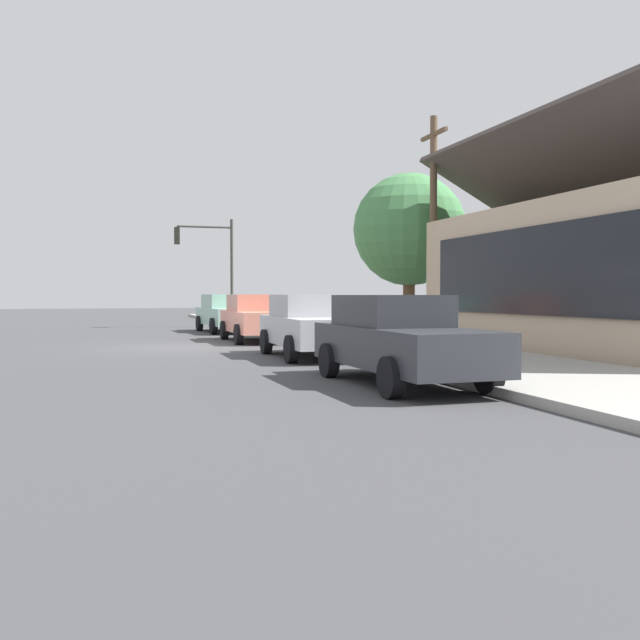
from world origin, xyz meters
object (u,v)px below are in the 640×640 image
shade_tree (409,230)px  fire_hydrant_red (323,330)px  utility_pole_wooden (433,224)px  car_charcoal (399,339)px  car_seafoam (227,313)px  car_coral (256,317)px  car_silver (312,325)px  traffic_light_main (210,255)px

shade_tree → fire_hydrant_red: 6.45m
shade_tree → utility_pole_wooden: 2.76m
car_charcoal → fire_hydrant_red: car_charcoal is taller
car_seafoam → car_coral: size_ratio=1.11×
car_silver → fire_hydrant_red: bearing=159.1°
car_seafoam → fire_hydrant_red: size_ratio=6.81×
car_coral → traffic_light_main: bearing=180.0°
car_coral → fire_hydrant_red: car_coral is taller
utility_pole_wooden → fire_hydrant_red: utility_pole_wooden is taller
car_charcoal → utility_pole_wooden: utility_pole_wooden is taller
shade_tree → traffic_light_main: (-9.72, -6.02, -0.49)m
car_coral → car_silver: size_ratio=0.99×
car_silver → shade_tree: shade_tree is taller
car_seafoam → traffic_light_main: 5.15m
car_seafoam → fire_hydrant_red: bearing=7.1°
car_seafoam → utility_pole_wooden: utility_pole_wooden is taller
car_silver → fire_hydrant_red: car_silver is taller
traffic_light_main → fire_hydrant_red: bearing=7.3°
car_seafoam → car_silver: (12.32, 0.13, -0.00)m
car_coral → traffic_light_main: 10.77m
car_silver → traffic_light_main: traffic_light_main is taller
shade_tree → car_charcoal: bearing=-24.9°
car_coral → traffic_light_main: size_ratio=0.83×
car_seafoam → fire_hydrant_red: (8.56, 1.59, -0.32)m
car_silver → traffic_light_main: size_ratio=0.84×
car_coral → car_seafoam: bearing=179.6°
car_silver → car_seafoam: bearing=-179.1°
car_coral → shade_tree: bearing=96.5°
car_seafoam → traffic_light_main: traffic_light_main is taller
utility_pole_wooden → fire_hydrant_red: size_ratio=10.56×
car_seafoam → traffic_light_main: size_ratio=0.93×
car_seafoam → utility_pole_wooden: 10.29m
car_silver → utility_pole_wooden: size_ratio=0.58×
fire_hydrant_red → car_seafoam: bearing=-169.5°
car_silver → fire_hydrant_red: size_ratio=6.17×
car_charcoal → car_seafoam: bearing=179.0°
car_seafoam → car_coral: 6.04m
traffic_light_main → fire_hydrant_red: size_ratio=7.32×
car_silver → utility_pole_wooden: 7.60m
car_silver → utility_pole_wooden: utility_pole_wooden is taller
car_charcoal → fire_hydrant_red: bearing=169.7°
car_silver → fire_hydrant_red: 4.05m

